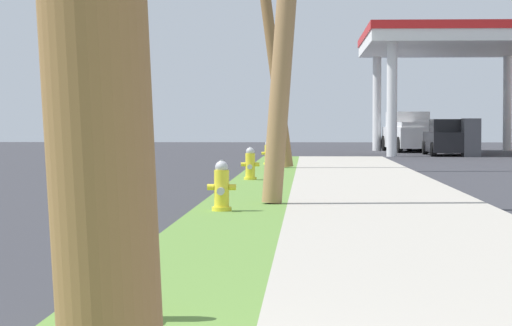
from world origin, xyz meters
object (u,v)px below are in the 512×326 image
object	(u,v)px
fire_hydrant_nearest	(123,270)
truck_white_at_forecourt	(411,133)
fire_hydrant_fourth	(268,154)
fire_hydrant_third	(250,165)
fire_hydrant_second	(222,189)
car_black_by_near_pump	(449,139)
car_navy_by_far_pump	(421,136)

from	to	relation	value
fire_hydrant_nearest	truck_white_at_forecourt	world-z (taller)	truck_white_at_forecourt
fire_hydrant_fourth	fire_hydrant_third	bearing A→B (deg)	-90.45
fire_hydrant_fourth	fire_hydrant_second	bearing A→B (deg)	-90.09
car_black_by_near_pump	car_navy_by_far_pump	distance (m)	10.50
truck_white_at_forecourt	fire_hydrant_third	bearing A→B (deg)	-101.72
fire_hydrant_third	truck_white_at_forecourt	xyz separation A→B (m)	(6.35, 30.63, 0.47)
car_navy_by_far_pump	truck_white_at_forecourt	xyz separation A→B (m)	(-0.90, -3.96, 0.19)
fire_hydrant_third	car_black_by_near_pump	world-z (taller)	car_black_by_near_pump
car_black_by_near_pump	fire_hydrant_nearest	bearing A→B (deg)	-99.76
fire_hydrant_nearest	fire_hydrant_fourth	world-z (taller)	same
car_navy_by_far_pump	fire_hydrant_third	bearing A→B (deg)	-101.85
fire_hydrant_second	fire_hydrant_nearest	bearing A→B (deg)	-89.70
fire_hydrant_fourth	truck_white_at_forecourt	bearing A→B (deg)	73.34
fire_hydrant_second	truck_white_at_forecourt	distance (m)	40.42
fire_hydrant_nearest	truck_white_at_forecourt	distance (m)	49.61
car_black_by_near_pump	fire_hydrant_fourth	bearing A→B (deg)	-117.01
fire_hydrant_fourth	truck_white_at_forecourt	distance (m)	21.90
fire_hydrant_second	fire_hydrant_fourth	bearing A→B (deg)	89.91
fire_hydrant_nearest	car_navy_by_far_pump	world-z (taller)	car_navy_by_far_pump
car_navy_by_far_pump	fire_hydrant_second	bearing A→B (deg)	-99.33
fire_hydrant_nearest	fire_hydrant_fourth	size ratio (longest dim) A/B	1.00
fire_hydrant_nearest	fire_hydrant_fourth	bearing A→B (deg)	90.04
fire_hydrant_fourth	truck_white_at_forecourt	size ratio (longest dim) A/B	0.13
fire_hydrant_second	truck_white_at_forecourt	world-z (taller)	truck_white_at_forecourt
fire_hydrant_nearest	truck_white_at_forecourt	size ratio (longest dim) A/B	0.13
fire_hydrant_third	truck_white_at_forecourt	distance (m)	31.29
fire_hydrant_second	car_navy_by_far_pump	distance (m)	44.46
fire_hydrant_third	car_black_by_near_pump	distance (m)	25.21
fire_hydrant_third	car_navy_by_far_pump	xyz separation A→B (m)	(7.26, 34.59, 0.28)
fire_hydrant_third	car_black_by_near_pump	size ratio (longest dim) A/B	0.17
fire_hydrant_second	car_navy_by_far_pump	size ratio (longest dim) A/B	0.16
fire_hydrant_second	car_black_by_near_pump	distance (m)	34.18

